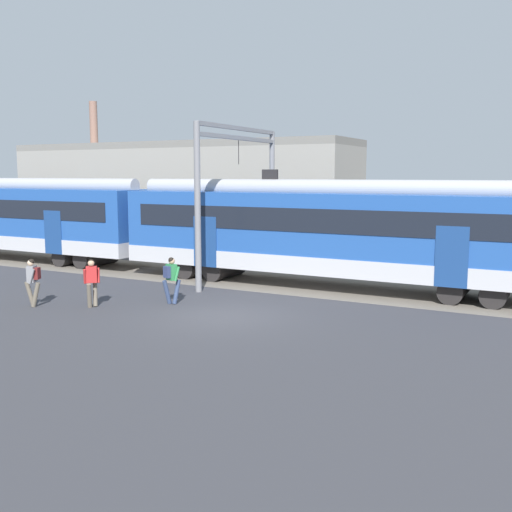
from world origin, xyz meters
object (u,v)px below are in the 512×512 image
(commuter_train, at_px, (158,224))
(pedestrian_grey, at_px, (33,278))
(pedestrian_green, at_px, (171,276))
(pedestrian_red, at_px, (92,279))

(commuter_train, xyz_separation_m, pedestrian_grey, (0.71, -8.04, -1.26))
(commuter_train, distance_m, pedestrian_grey, 8.17)
(pedestrian_grey, height_order, pedestrian_green, same)
(pedestrian_grey, height_order, pedestrian_red, same)
(pedestrian_grey, relative_size, pedestrian_red, 1.00)
(commuter_train, distance_m, pedestrian_red, 7.70)
(commuter_train, bearing_deg, pedestrian_green, -49.53)
(pedestrian_grey, bearing_deg, commuter_train, 95.07)
(pedestrian_grey, bearing_deg, pedestrian_green, 32.46)
(commuter_train, xyz_separation_m, pedestrian_red, (2.56, -7.15, -1.26))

